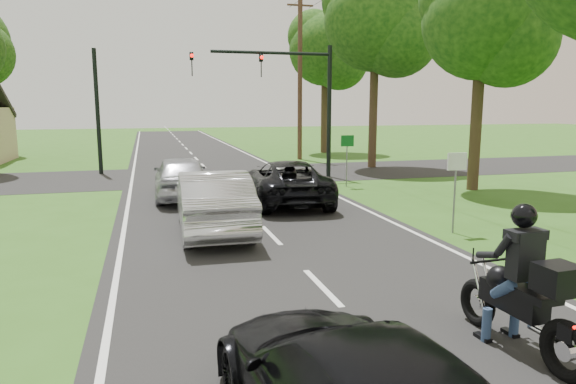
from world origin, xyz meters
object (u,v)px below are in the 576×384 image
object	(u,v)px
silver_suv	(181,177)
sign_white	(456,173)
motorcycle_rider	(524,295)
utility_pole_far	(300,76)
traffic_signal	(290,87)
silver_sedan	(213,201)
sign_green	(347,148)
dark_suv	(287,181)

from	to	relation	value
silver_suv	sign_white	distance (m)	9.69
motorcycle_rider	utility_pole_far	xyz separation A→B (m)	(4.42, 25.08, 4.27)
traffic_signal	sign_white	xyz separation A→B (m)	(1.36, -11.02, -2.54)
silver_sedan	silver_suv	distance (m)	5.32
silver_suv	sign_green	bearing A→B (deg)	-171.07
utility_pole_far	silver_suv	bearing A→B (deg)	-124.06
silver_suv	motorcycle_rider	bearing A→B (deg)	106.76
motorcycle_rider	utility_pole_far	distance (m)	25.82
traffic_signal	sign_green	xyz separation A→B (m)	(1.56, -3.02, -2.54)
silver_sedan	sign_white	distance (m)	6.40
silver_sedan	sign_green	size ratio (longest dim) A/B	2.34
silver_sedan	utility_pole_far	xyz separation A→B (m)	(7.59, 17.23, 4.25)
dark_suv	sign_white	bearing A→B (deg)	126.33
sign_white	sign_green	world-z (taller)	same
dark_suv	sign_white	xyz separation A→B (m)	(3.09, -5.26, 0.85)
sign_green	sign_white	bearing A→B (deg)	-91.43
motorcycle_rider	silver_sedan	world-z (taller)	motorcycle_rider
traffic_signal	sign_white	distance (m)	11.39
traffic_signal	utility_pole_far	size ratio (longest dim) A/B	0.64
motorcycle_rider	traffic_signal	bearing A→B (deg)	82.24
dark_suv	utility_pole_far	world-z (taller)	utility_pole_far
silver_sedan	silver_suv	world-z (taller)	silver_sedan
dark_suv	silver_sedan	bearing A→B (deg)	55.06
silver_suv	utility_pole_far	size ratio (longest dim) A/B	0.46
silver_suv	sign_green	xyz separation A→B (m)	(6.77, 0.91, 0.80)
motorcycle_rider	traffic_signal	world-z (taller)	traffic_signal
silver_sedan	sign_green	bearing A→B (deg)	-133.78
dark_suv	sign_green	distance (m)	4.37
traffic_signal	silver_suv	bearing A→B (deg)	-142.94
dark_suv	sign_green	xyz separation A→B (m)	(3.29, 2.74, 0.85)
silver_sedan	sign_white	world-z (taller)	sign_white
utility_pole_far	sign_green	distance (m)	11.63
traffic_signal	sign_green	size ratio (longest dim) A/B	3.00
motorcycle_rider	sign_green	distance (m)	14.42
utility_pole_far	sign_green	xyz separation A→B (m)	(-1.30, -11.02, -3.49)
motorcycle_rider	silver_sedan	xyz separation A→B (m)	(-3.18, 7.85, 0.01)
utility_pole_far	traffic_signal	bearing A→B (deg)	-109.68
traffic_signal	sign_white	size ratio (longest dim) A/B	3.00
motorcycle_rider	silver_sedan	distance (m)	8.47
silver_suv	dark_suv	bearing A→B (deg)	153.52
utility_pole_far	sign_white	bearing A→B (deg)	-94.51
traffic_signal	dark_suv	bearing A→B (deg)	-106.75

